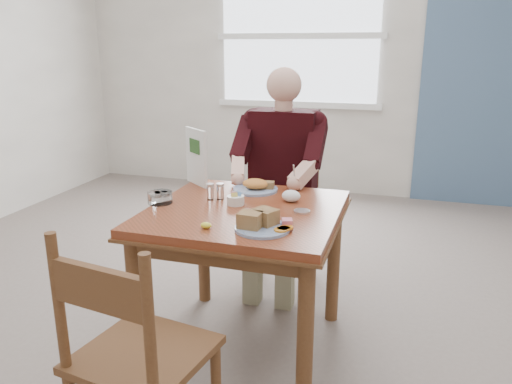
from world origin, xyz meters
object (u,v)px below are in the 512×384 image
(chair_far, at_px, (283,211))
(diner, at_px, (281,164))
(near_plate, at_px, (261,223))
(far_plate, at_px, (256,186))
(chair_near, at_px, (135,358))
(table, at_px, (244,230))

(chair_far, relative_size, diner, 0.69)
(diner, xyz_separation_m, near_plate, (0.16, -0.96, -0.03))
(near_plate, relative_size, far_plate, 1.05)
(chair_far, distance_m, near_plate, 1.10)
(chair_near, bearing_deg, diner, 86.33)
(diner, distance_m, near_plate, 0.97)
(chair_near, bearing_deg, chair_far, 86.52)
(chair_near, distance_m, near_plate, 0.75)
(chair_far, bearing_deg, chair_near, -93.48)
(far_plate, bearing_deg, chair_near, -93.30)
(chair_near, distance_m, far_plate, 1.23)
(chair_far, bearing_deg, diner, -89.99)
(chair_far, distance_m, diner, 0.34)
(table, xyz_separation_m, chair_near, (-0.10, -0.88, -0.16))
(chair_far, bearing_deg, near_plate, -81.37)
(table, height_order, diner, diner)
(chair_near, bearing_deg, far_plate, 86.70)
(table, distance_m, chair_far, 0.81)
(far_plate, bearing_deg, table, -83.77)
(table, height_order, far_plate, far_plate)
(diner, height_order, far_plate, diner)
(near_plate, bearing_deg, chair_far, 98.63)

